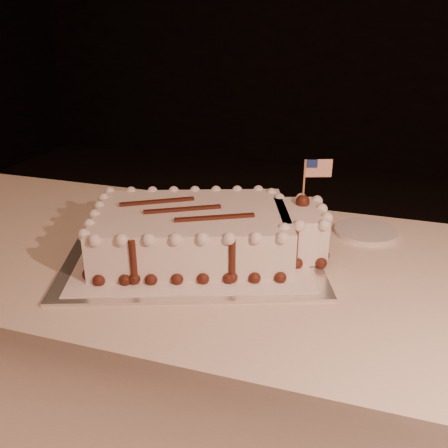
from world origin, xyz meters
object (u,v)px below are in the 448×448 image
(sheet_cake, at_px, (206,231))
(side_plate, at_px, (366,232))
(banquet_table, at_px, (272,393))
(cake_board, at_px, (193,254))

(sheet_cake, distance_m, side_plate, 0.45)
(sheet_cake, bearing_deg, banquet_table, -2.10)
(sheet_cake, relative_size, side_plate, 3.58)
(banquet_table, relative_size, side_plate, 14.49)
(banquet_table, height_order, sheet_cake, sheet_cake)
(banquet_table, bearing_deg, side_plate, 54.65)
(sheet_cake, height_order, side_plate, sheet_cake)
(sheet_cake, bearing_deg, side_plate, 34.59)
(banquet_table, bearing_deg, cake_board, -178.82)
(side_plate, bearing_deg, sheet_cake, -145.41)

